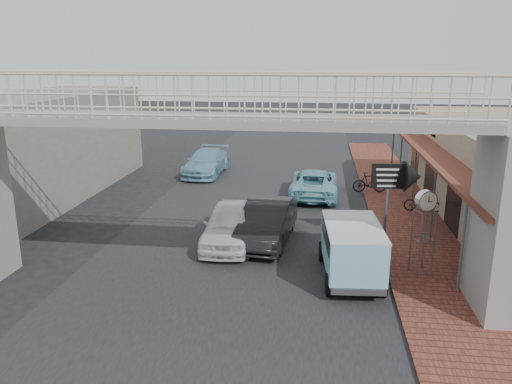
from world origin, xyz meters
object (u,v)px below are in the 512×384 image
(street_clock, at_px, (426,205))
(white_hatchback, at_px, (229,224))
(motorcycle_far, at_px, (370,182))
(angkot_far, at_px, (206,162))
(angkot_van, at_px, (351,243))
(angkot_curb, at_px, (314,183))
(arrow_sign, at_px, (410,177))
(dark_sedan, at_px, (267,222))
(motorcycle_near, at_px, (422,203))

(street_clock, bearing_deg, white_hatchback, 139.36)
(white_hatchback, relative_size, motorcycle_far, 2.58)
(angkot_far, height_order, angkot_van, angkot_van)
(street_clock, bearing_deg, angkot_curb, 87.71)
(motorcycle_far, height_order, arrow_sign, arrow_sign)
(white_hatchback, relative_size, dark_sedan, 0.95)
(motorcycle_far, bearing_deg, angkot_far, 62.00)
(angkot_van, height_order, arrow_sign, arrow_sign)
(arrow_sign, bearing_deg, motorcycle_near, 65.87)
(angkot_curb, height_order, arrow_sign, arrow_sign)
(dark_sedan, relative_size, street_clock, 1.71)
(angkot_van, relative_size, arrow_sign, 1.25)
(dark_sedan, distance_m, street_clock, 5.93)
(angkot_van, relative_size, street_clock, 1.42)
(angkot_curb, relative_size, angkot_far, 0.99)
(white_hatchback, bearing_deg, motorcycle_near, 28.65)
(angkot_far, distance_m, arrow_sign, 14.47)
(angkot_curb, distance_m, motorcycle_near, 5.36)
(angkot_van, xyz_separation_m, motorcycle_far, (1.49, 10.24, -0.55))
(white_hatchback, relative_size, street_clock, 1.63)
(motorcycle_far, relative_size, street_clock, 0.63)
(angkot_van, relative_size, motorcycle_near, 2.46)
(angkot_van, distance_m, motorcycle_near, 8.01)
(white_hatchback, height_order, angkot_far, white_hatchback)
(motorcycle_far, bearing_deg, street_clock, 176.04)
(angkot_far, relative_size, arrow_sign, 1.61)
(white_hatchback, distance_m, arrow_sign, 6.74)
(white_hatchback, distance_m, angkot_curb, 7.63)
(dark_sedan, bearing_deg, white_hatchback, -156.11)
(white_hatchback, relative_size, arrow_sign, 1.44)
(street_clock, relative_size, arrow_sign, 0.88)
(motorcycle_near, bearing_deg, street_clock, -178.88)
(angkot_curb, distance_m, motorcycle_far, 2.90)
(white_hatchback, distance_m, angkot_van, 4.99)
(motorcycle_near, bearing_deg, motorcycle_far, 45.44)
(angkot_far, height_order, street_clock, street_clock)
(white_hatchback, distance_m, motorcycle_far, 9.68)
(angkot_van, distance_m, motorcycle_far, 10.37)
(dark_sedan, bearing_deg, angkot_far, 119.75)
(street_clock, bearing_deg, angkot_far, 103.61)
(white_hatchback, bearing_deg, angkot_far, 104.86)
(dark_sedan, xyz_separation_m, angkot_far, (-4.78, 10.62, -0.05))
(dark_sedan, bearing_deg, street_clock, -19.84)
(dark_sedan, height_order, street_clock, street_clock)
(angkot_van, bearing_deg, arrow_sign, 51.15)
(arrow_sign, bearing_deg, angkot_far, 127.99)
(dark_sedan, xyz_separation_m, motorcycle_near, (6.46, 4.23, -0.26))
(white_hatchback, relative_size, angkot_van, 1.15)
(motorcycle_near, height_order, motorcycle_far, motorcycle_far)
(dark_sedan, height_order, angkot_van, angkot_van)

